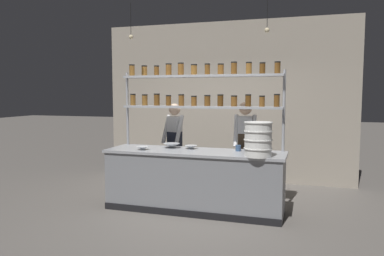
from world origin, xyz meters
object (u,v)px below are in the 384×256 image
object	(u,v)px
chef_left	(174,142)
container_stack	(258,139)
serving_cup_front	(238,148)
prep_bowl_center_front	(172,146)
spice_shelf_unit	(200,93)
prep_bowl_near_left	(191,147)
prep_bowl_center_back	(143,148)
chef_center	(245,145)

from	to	relation	value
chef_left	container_stack	xyz separation A→B (m)	(1.61, -1.08, 0.24)
serving_cup_front	prep_bowl_center_front	bearing A→B (deg)	179.19
spice_shelf_unit	chef_left	xyz separation A→B (m)	(-0.62, 0.50, -0.87)
chef_left	prep_bowl_near_left	distance (m)	0.85
prep_bowl_near_left	prep_bowl_center_front	xyz separation A→B (m)	(-0.33, 0.01, 0.01)
spice_shelf_unit	prep_bowl_center_back	xyz separation A→B (m)	(-0.78, -0.49, -0.84)
container_stack	prep_bowl_center_back	size ratio (longest dim) A/B	2.56
container_stack	prep_bowl_center_back	world-z (taller)	container_stack
spice_shelf_unit	prep_bowl_center_front	world-z (taller)	spice_shelf_unit
chef_center	prep_bowl_center_front	size ratio (longest dim) A/B	6.24
serving_cup_front	spice_shelf_unit	bearing A→B (deg)	164.80
prep_bowl_center_front	serving_cup_front	size ratio (longest dim) A/B	2.94
spice_shelf_unit	chef_center	xyz separation A→B (m)	(0.67, 0.32, -0.84)
spice_shelf_unit	chef_left	bearing A→B (deg)	140.86
chef_left	prep_bowl_near_left	world-z (taller)	chef_left
container_stack	prep_bowl_center_front	distance (m)	1.49
spice_shelf_unit	container_stack	world-z (taller)	spice_shelf_unit
prep_bowl_near_left	chef_center	bearing A→B (deg)	32.49
chef_center	container_stack	bearing A→B (deg)	-75.53
serving_cup_front	container_stack	bearing A→B (deg)	-49.26
prep_bowl_center_front	prep_bowl_near_left	bearing A→B (deg)	-1.81
spice_shelf_unit	prep_bowl_center_back	bearing A→B (deg)	-147.86
serving_cup_front	prep_bowl_center_back	bearing A→B (deg)	-167.64
container_stack	chef_left	bearing A→B (deg)	146.17
spice_shelf_unit	chef_left	size ratio (longest dim) A/B	1.63
chef_left	chef_center	bearing A→B (deg)	8.78
spice_shelf_unit	chef_center	size ratio (longest dim) A/B	1.59
prep_bowl_near_left	prep_bowl_center_front	distance (m)	0.33
chef_center	serving_cup_front	world-z (taller)	chef_center
prep_bowl_center_back	serving_cup_front	size ratio (longest dim) A/B	2.07
prep_bowl_center_front	serving_cup_front	bearing A→B (deg)	-0.81
spice_shelf_unit	prep_bowl_center_front	size ratio (longest dim) A/B	9.90
prep_bowl_center_front	serving_cup_front	world-z (taller)	serving_cup_front
chef_left	prep_bowl_center_back	world-z (taller)	chef_left
chef_center	prep_bowl_center_front	bearing A→B (deg)	-161.71
prep_bowl_center_back	chef_center	bearing A→B (deg)	29.14
chef_center	prep_bowl_center_back	size ratio (longest dim) A/B	8.85
serving_cup_front	chef_center	bearing A→B (deg)	87.45
chef_left	serving_cup_front	bearing A→B (deg)	-11.31
prep_bowl_center_front	spice_shelf_unit	bearing A→B (deg)	20.82
prep_bowl_near_left	spice_shelf_unit	bearing A→B (deg)	59.96
container_stack	serving_cup_front	bearing A→B (deg)	130.74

